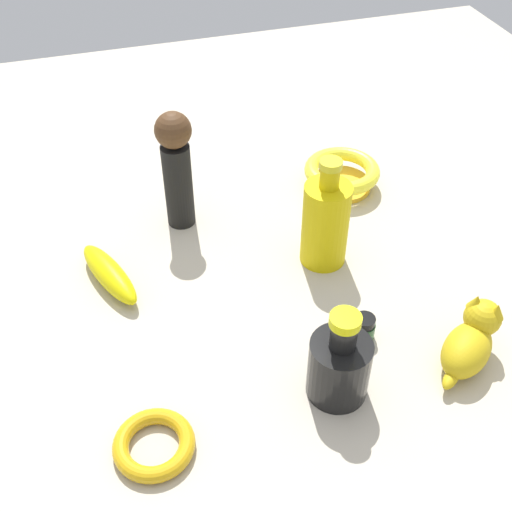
# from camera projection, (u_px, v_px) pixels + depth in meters

# --- Properties ---
(ground) EXTENTS (2.00, 2.00, 0.00)m
(ground) POSITION_uv_depth(u_px,v_px,m) (256.00, 286.00, 1.07)
(ground) COLOR #BCB29E
(person_figure_adult) EXTENTS (0.07, 0.07, 0.23)m
(person_figure_adult) POSITION_uv_depth(u_px,v_px,m) (176.00, 166.00, 1.12)
(person_figure_adult) COLOR black
(person_figure_adult) RESTS_ON ground
(bangle) EXTENTS (0.11, 0.11, 0.02)m
(bangle) POSITION_uv_depth(u_px,v_px,m) (154.00, 445.00, 0.84)
(bangle) COLOR gold
(bangle) RESTS_ON ground
(bowl) EXTENTS (0.15, 0.15, 0.05)m
(bowl) POSITION_uv_depth(u_px,v_px,m) (342.00, 173.00, 1.26)
(bowl) COLOR gold
(bowl) RESTS_ON ground
(banana) EXTENTS (0.10, 0.17, 0.04)m
(banana) POSITION_uv_depth(u_px,v_px,m) (109.00, 274.00, 1.06)
(banana) COLOR yellow
(banana) RESTS_ON ground
(bottle_tall) EXTENTS (0.08, 0.08, 0.20)m
(bottle_tall) POSITION_uv_depth(u_px,v_px,m) (325.00, 222.00, 1.07)
(bottle_tall) COLOR #D1B90B
(bottle_tall) RESTS_ON ground
(bottle_short) EXTENTS (0.09, 0.09, 0.15)m
(bottle_short) POSITION_uv_depth(u_px,v_px,m) (339.00, 365.00, 0.88)
(bottle_short) COLOR black
(bottle_short) RESTS_ON ground
(cat_figurine) EXTENTS (0.13, 0.12, 0.10)m
(cat_figurine) POSITION_uv_depth(u_px,v_px,m) (471.00, 340.00, 0.93)
(cat_figurine) COLOR gold
(cat_figurine) RESTS_ON ground
(nail_polish_jar) EXTENTS (0.04, 0.04, 0.04)m
(nail_polish_jar) POSITION_uv_depth(u_px,v_px,m) (364.00, 327.00, 0.98)
(nail_polish_jar) COLOR #27572B
(nail_polish_jar) RESTS_ON ground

